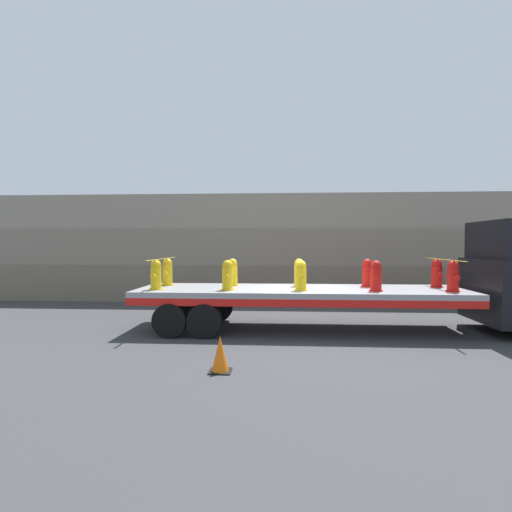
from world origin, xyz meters
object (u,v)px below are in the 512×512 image
fire_hydrant_red_near_3 (376,276)px  fire_hydrant_yellow_near_1 (228,276)px  fire_hydrant_red_far_3 (367,273)px  flatbed_trailer (278,296)px  fire_hydrant_yellow_far_0 (167,272)px  fire_hydrant_yellow_far_1 (233,273)px  fire_hydrant_red_near_4 (453,277)px  fire_hydrant_yellow_far_2 (299,273)px  fire_hydrant_yellow_near_0 (156,275)px  fire_hydrant_yellow_near_2 (301,276)px  traffic_cone (220,354)px  fire_hydrant_red_far_4 (437,274)px

fire_hydrant_red_near_3 → fire_hydrant_yellow_near_1: bearing=180.0°
fire_hydrant_red_near_3 → fire_hydrant_red_far_3: same height
flatbed_trailer → fire_hydrant_red_near_3: fire_hydrant_red_near_3 is taller
flatbed_trailer → fire_hydrant_yellow_far_0: fire_hydrant_yellow_far_0 is taller
fire_hydrant_yellow_far_1 → fire_hydrant_red_near_4: 6.21m
fire_hydrant_red_near_4 → fire_hydrant_yellow_far_2: bearing=164.5°
fire_hydrant_yellow_near_0 → fire_hydrant_yellow_near_2: (4.07, 0.00, 0.00)m
fire_hydrant_yellow_far_1 → fire_hydrant_red_near_4: same height
fire_hydrant_red_far_3 → fire_hydrant_yellow_far_0: bearing=180.0°
fire_hydrant_yellow_far_0 → fire_hydrant_yellow_far_2: (4.07, 0.00, 0.00)m
fire_hydrant_yellow_near_2 → fire_hydrant_red_near_3: 2.04m
fire_hydrant_yellow_near_1 → fire_hydrant_red_near_4: (6.11, 0.00, 0.00)m
fire_hydrant_yellow_far_0 → fire_hydrant_yellow_far_1: (2.04, 0.00, 0.00)m
fire_hydrant_red_far_3 → traffic_cone: bearing=-130.0°
fire_hydrant_yellow_near_0 → fire_hydrant_yellow_near_1: bearing=0.0°
fire_hydrant_yellow_far_0 → fire_hydrant_red_far_4: (8.15, 0.00, 0.00)m
fire_hydrant_red_near_3 → fire_hydrant_red_far_3: bearing=90.0°
fire_hydrant_red_near_3 → fire_hydrant_yellow_far_2: bearing=151.0°
fire_hydrant_yellow_far_0 → fire_hydrant_red_near_4: bearing=-7.9°
flatbed_trailer → fire_hydrant_yellow_near_0: fire_hydrant_yellow_near_0 is taller
flatbed_trailer → fire_hydrant_yellow_far_1: fire_hydrant_yellow_far_1 is taller
fire_hydrant_yellow_near_0 → fire_hydrant_yellow_far_2: size_ratio=1.00×
flatbed_trailer → fire_hydrant_yellow_far_1: size_ratio=11.17×
fire_hydrant_red_near_4 → fire_hydrant_red_far_4: bearing=90.0°
fire_hydrant_yellow_far_1 → fire_hydrant_yellow_far_2: bearing=0.0°
fire_hydrant_yellow_near_2 → fire_hydrant_yellow_far_1: bearing=151.0°
fire_hydrant_yellow_near_2 → fire_hydrant_red_near_4: 4.07m
fire_hydrant_yellow_near_2 → fire_hydrant_yellow_far_0: bearing=164.5°
flatbed_trailer → fire_hydrant_yellow_far_1: bearing=158.2°
fire_hydrant_yellow_near_1 → traffic_cone: size_ratio=1.18×
fire_hydrant_yellow_far_2 → fire_hydrant_red_near_4: bearing=-15.5°
fire_hydrant_yellow_near_1 → fire_hydrant_yellow_far_0: bearing=151.0°
fire_hydrant_yellow_near_1 → fire_hydrant_red_far_4: (6.11, 1.13, 0.00)m
fire_hydrant_yellow_far_2 → fire_hydrant_red_near_3: 2.33m
fire_hydrant_yellow_far_0 → fire_hydrant_red_far_3: (6.11, 0.00, 0.00)m
fire_hydrant_yellow_far_0 → fire_hydrant_yellow_far_1: size_ratio=1.00×
fire_hydrant_red_near_4 → fire_hydrant_red_far_4: (0.00, 1.13, 0.00)m
flatbed_trailer → traffic_cone: (-1.10, -3.92, -0.64)m
flatbed_trailer → fire_hydrant_red_near_4: size_ratio=11.17×
fire_hydrant_yellow_near_1 → traffic_cone: fire_hydrant_yellow_near_1 is taller
fire_hydrant_red_far_4 → fire_hydrant_yellow_far_0: bearing=180.0°
fire_hydrant_yellow_near_2 → fire_hydrant_red_near_4: bearing=0.0°
fire_hydrant_red_far_3 → fire_hydrant_yellow_far_1: bearing=180.0°
fire_hydrant_red_near_3 → fire_hydrant_red_near_4: 2.04m
traffic_cone → fire_hydrant_yellow_far_2: bearing=68.9°
fire_hydrant_red_near_3 → traffic_cone: size_ratio=1.18×
fire_hydrant_yellow_far_2 → fire_hydrant_red_far_3: size_ratio=1.00×
fire_hydrant_red_near_4 → fire_hydrant_yellow_far_1: bearing=169.5°
fire_hydrant_yellow_near_1 → fire_hydrant_yellow_far_2: size_ratio=1.00×
fire_hydrant_yellow_far_2 → fire_hydrant_red_near_4: same height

